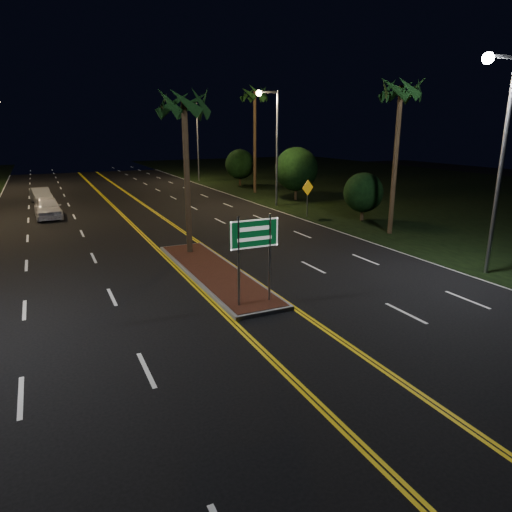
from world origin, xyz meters
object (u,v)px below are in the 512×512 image
median_island (214,272)px  palm_right_near (401,91)px  streetlight_right_mid (273,135)px  shrub_far (240,164)px  streetlight_right_near (498,142)px  palm_right_far (255,95)px  highway_sign (254,242)px  palm_median (184,104)px  shrub_mid (296,169)px  car_far (41,194)px  warning_sign (308,193)px  streetlight_right_far (194,133)px  car_near (48,206)px  shrub_near (363,192)px

median_island → palm_right_near: bearing=13.5°
streetlight_right_mid → shrub_far: size_ratio=2.27×
streetlight_right_near → palm_right_far: bearing=85.5°
highway_sign → palm_right_near: 15.55m
median_island → highway_sign: bearing=-90.0°
palm_median → shrub_mid: size_ratio=1.80×
median_island → car_far: 25.74m
median_island → car_far: (-6.50, 24.90, 0.67)m
palm_right_far → car_far: (-19.30, 1.90, -8.40)m
highway_sign → car_far: (-6.50, 29.10, -1.65)m
streetlight_right_near → warning_sign: (0.19, 14.85, -3.92)m
streetlight_right_far → car_far: streetlight_right_far is taller
streetlight_right_near → car_near: 28.35m
warning_sign → palm_right_near: bearing=-91.4°
streetlight_right_near → shrub_mid: streetlight_right_near is taller
streetlight_right_far → palm_right_far: (2.19, -12.00, 3.49)m
shrub_near → streetlight_right_mid: bearing=109.8°
streetlight_right_far → palm_right_near: size_ratio=0.97×
car_far → warning_sign: (17.30, -15.05, 0.98)m
shrub_far → palm_median: bearing=-118.4°
palm_median → car_near: size_ratio=1.62×
streetlight_right_far → shrub_mid: 18.55m
car_near → shrub_near: bearing=-29.8°
palm_median → car_far: 23.30m
highway_sign → shrub_mid: 25.41m
palm_right_near → shrub_near: 7.50m
palm_right_near → car_far: (-19.00, 21.90, -7.46)m
streetlight_right_far → palm_right_near: 32.16m
highway_sign → streetlight_right_mid: 22.18m
shrub_mid → shrub_far: shrub_mid is taller
palm_right_near → car_far: 29.94m
warning_sign → shrub_near: bearing=-61.9°
median_island → shrub_near: 15.32m
palm_right_near → shrub_mid: (1.50, 14.00, -5.49)m
streetlight_right_mid → palm_right_far: 9.00m
streetlight_right_mid → palm_right_near: palm_right_near is taller
median_island → car_near: size_ratio=2.00×
median_island → shrub_near: bearing=27.4°
streetlight_right_mid → car_far: size_ratio=2.00×
highway_sign → palm_median: bearing=90.0°
car_near → palm_right_far: bearing=14.6°
highway_sign → shrub_mid: bearing=56.6°
streetlight_right_near → median_island: bearing=154.8°
palm_median → shrub_near: size_ratio=2.52×
streetlight_right_far → streetlight_right_near: bearing=-90.0°
streetlight_right_mid → warning_sign: 6.48m
highway_sign → shrub_near: highway_sign is taller
streetlight_right_near → palm_right_near: 8.61m
streetlight_right_mid → palm_right_far: (2.19, 8.00, 3.49)m
streetlight_right_near → warning_sign: 15.36m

